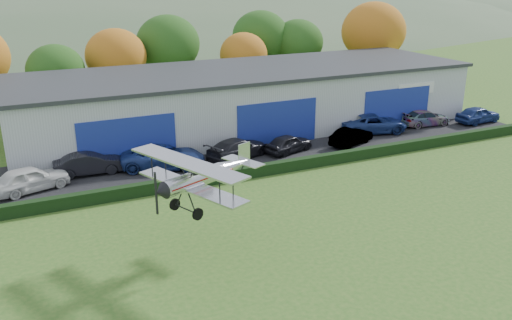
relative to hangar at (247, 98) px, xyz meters
name	(u,v)px	position (x,y,z in m)	size (l,w,h in m)	color
ground	(408,301)	(-5.00, -27.98, -2.66)	(300.00, 300.00, 0.00)	#2F5E1D
apron	(260,151)	(-2.00, -6.98, -2.63)	(48.00, 9.00, 0.05)	black
hedge	(289,165)	(-2.00, -11.78, -2.26)	(46.00, 0.60, 0.80)	black
hangar	(247,98)	(0.00, 0.00, 0.00)	(40.60, 12.60, 5.30)	#B2B7BC
tree_belt	(161,50)	(-4.15, 12.64, 2.95)	(75.70, 13.22, 10.12)	#3D2614
distant_hills	(47,75)	(-9.38, 112.02, -15.70)	(430.00, 196.00, 56.00)	#4C6642
car_0	(30,179)	(-18.76, -8.11, -1.79)	(1.93, 4.80, 1.63)	silver
car_1	(89,163)	(-14.87, -6.59, -1.82)	(1.67, 4.78, 1.57)	black
car_2	(163,157)	(-9.90, -7.54, -1.79)	(2.71, 5.89, 1.64)	navy
car_3	(238,148)	(-4.28, -7.83, -1.84)	(2.15, 5.28, 1.53)	black
car_4	(289,143)	(-0.09, -8.15, -1.91)	(1.65, 4.10, 1.40)	black
car_5	(351,136)	(5.37, -8.65, -1.91)	(1.48, 4.25, 1.40)	gray
car_6	(373,123)	(9.12, -6.53, -1.78)	(2.74, 5.95, 1.65)	navy
car_7	(425,118)	(14.88, -6.59, -1.91)	(1.94, 4.78, 1.39)	gray
car_8	(478,114)	(19.96, -7.96, -1.83)	(1.82, 4.53, 1.55)	navy
biplane	(202,175)	(-11.36, -20.16, 1.43)	(6.24, 6.91, 2.63)	silver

